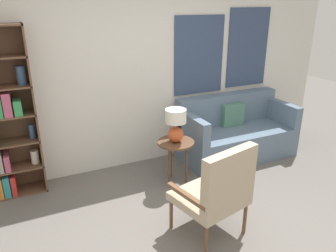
{
  "coord_description": "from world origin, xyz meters",
  "views": [
    {
      "loc": [
        -1.45,
        -2.11,
        2.22
      ],
      "look_at": [
        0.02,
        1.0,
        0.9
      ],
      "focal_mm": 35.0,
      "sensor_mm": 36.0,
      "label": 1
    }
  ],
  "objects_px": {
    "armchair": "(219,189)",
    "table_lamp": "(176,123)",
    "side_table": "(176,147)",
    "couch": "(235,134)"
  },
  "relations": [
    {
      "from": "couch",
      "to": "side_table",
      "type": "relative_size",
      "value": 2.94
    },
    {
      "from": "armchair",
      "to": "couch",
      "type": "bearing_deg",
      "value": 49.2
    },
    {
      "from": "armchair",
      "to": "side_table",
      "type": "relative_size",
      "value": 1.72
    },
    {
      "from": "table_lamp",
      "to": "armchair",
      "type": "bearing_deg",
      "value": -95.18
    },
    {
      "from": "armchair",
      "to": "side_table",
      "type": "distance_m",
      "value": 1.14
    },
    {
      "from": "armchair",
      "to": "table_lamp",
      "type": "distance_m",
      "value": 1.16
    },
    {
      "from": "couch",
      "to": "side_table",
      "type": "height_order",
      "value": "couch"
    },
    {
      "from": "armchair",
      "to": "table_lamp",
      "type": "bearing_deg",
      "value": 84.82
    },
    {
      "from": "side_table",
      "to": "table_lamp",
      "type": "relative_size",
      "value": 1.36
    },
    {
      "from": "armchair",
      "to": "side_table",
      "type": "bearing_deg",
      "value": 84.48
    }
  ]
}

